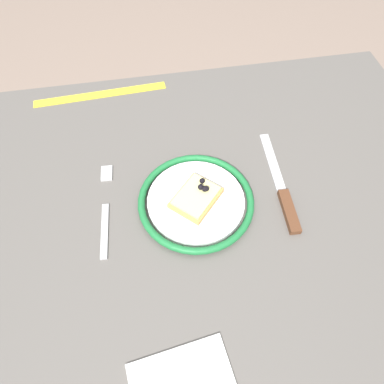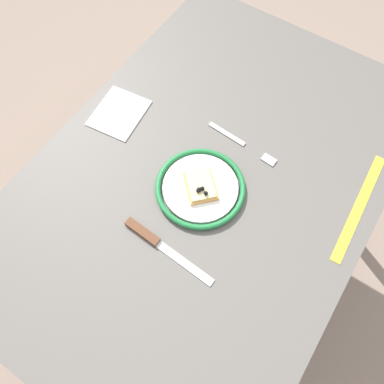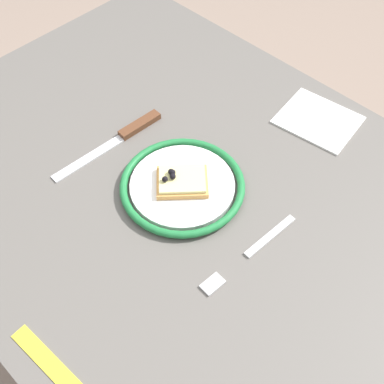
# 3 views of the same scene
# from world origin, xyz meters

# --- Properties ---
(ground_plane) EXTENTS (6.00, 6.00, 0.00)m
(ground_plane) POSITION_xyz_m (0.00, 0.00, 0.00)
(ground_plane) COLOR gray
(dining_table) EXTENTS (1.16, 0.79, 0.76)m
(dining_table) POSITION_xyz_m (0.00, 0.00, 0.67)
(dining_table) COLOR #5B5651
(dining_table) RESTS_ON ground_plane
(plate) EXTENTS (0.22, 0.22, 0.02)m
(plate) POSITION_xyz_m (0.04, 0.01, 0.77)
(plate) COLOR white
(plate) RESTS_ON dining_table
(pizza_slice_near) EXTENTS (0.11, 0.11, 0.03)m
(pizza_slice_near) POSITION_xyz_m (0.04, 0.01, 0.78)
(pizza_slice_near) COLOR tan
(pizza_slice_near) RESTS_ON plate
(knife) EXTENTS (0.03, 0.24, 0.01)m
(knife) POSITION_xyz_m (0.21, -0.01, 0.77)
(knife) COLOR silver
(knife) RESTS_ON dining_table
(fork) EXTENTS (0.03, 0.20, 0.00)m
(fork) POSITION_xyz_m (-0.13, 0.02, 0.76)
(fork) COLOR #BDBDBD
(fork) RESTS_ON dining_table
(napkin) EXTENTS (0.16, 0.14, 0.00)m
(napkin) POSITION_xyz_m (-0.03, -0.30, 0.76)
(napkin) COLOR white
(napkin) RESTS_ON dining_table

